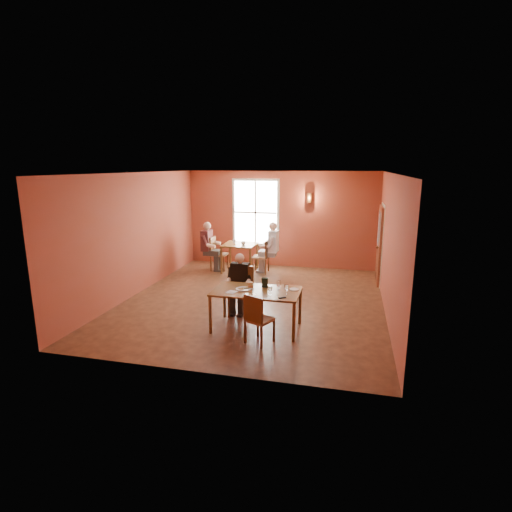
% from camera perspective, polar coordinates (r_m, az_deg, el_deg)
% --- Properties ---
extents(ground, '(6.00, 7.00, 0.01)m').
position_cam_1_polar(ground, '(9.64, -0.28, -6.36)').
color(ground, brown).
rests_on(ground, ground).
extents(wall_back, '(6.00, 0.04, 3.00)m').
position_cam_1_polar(wall_back, '(12.64, 3.53, 5.24)').
color(wall_back, brown).
rests_on(wall_back, ground).
extents(wall_front, '(6.00, 0.04, 3.00)m').
position_cam_1_polar(wall_front, '(6.00, -8.34, -3.47)').
color(wall_front, brown).
rests_on(wall_front, ground).
extents(wall_left, '(0.04, 7.00, 3.00)m').
position_cam_1_polar(wall_left, '(10.38, -16.61, 3.05)').
color(wall_left, brown).
rests_on(wall_left, ground).
extents(wall_right, '(0.04, 7.00, 3.00)m').
position_cam_1_polar(wall_right, '(9.03, 18.54, 1.51)').
color(wall_right, brown).
rests_on(wall_right, ground).
extents(ceiling, '(6.00, 7.00, 0.04)m').
position_cam_1_polar(ceiling, '(9.10, -0.30, 11.78)').
color(ceiling, white).
rests_on(ceiling, wall_back).
extents(window, '(1.36, 0.10, 1.96)m').
position_cam_1_polar(window, '(12.73, -0.07, 6.23)').
color(window, white).
rests_on(window, wall_back).
extents(door, '(0.12, 1.04, 2.10)m').
position_cam_1_polar(door, '(11.36, 17.16, 1.52)').
color(door, maroon).
rests_on(door, ground).
extents(wall_sconce, '(0.16, 0.16, 0.28)m').
position_cam_1_polar(wall_sconce, '(12.34, 7.65, 8.24)').
color(wall_sconce, brown).
rests_on(wall_sconce, wall_back).
extents(main_table, '(1.69, 0.95, 0.79)m').
position_cam_1_polar(main_table, '(7.92, 0.06, -7.67)').
color(main_table, brown).
rests_on(main_table, ground).
extents(chair_diner_main, '(0.46, 0.46, 1.05)m').
position_cam_1_polar(chair_diner_main, '(8.59, -2.18, -5.11)').
color(chair_diner_main, '#432411').
rests_on(chair_diner_main, ground).
extents(diner_main, '(0.50, 0.50, 1.26)m').
position_cam_1_polar(diner_main, '(8.53, -2.24, -4.49)').
color(diner_main, black).
rests_on(diner_main, ground).
extents(chair_empty, '(0.55, 0.55, 0.93)m').
position_cam_1_polar(chair_empty, '(7.30, 0.52, -8.90)').
color(chair_empty, brown).
rests_on(chair_empty, ground).
extents(plate_food, '(0.39, 0.39, 0.04)m').
position_cam_1_polar(plate_food, '(7.84, -1.81, -4.68)').
color(plate_food, silver).
rests_on(plate_food, main_table).
extents(sandwich, '(0.11, 0.10, 0.11)m').
position_cam_1_polar(sandwich, '(7.89, -0.77, -4.28)').
color(sandwich, '#DCBD71').
rests_on(sandwich, main_table).
extents(goblet_a, '(0.08, 0.08, 0.20)m').
position_cam_1_polar(goblet_a, '(7.79, 3.28, -4.17)').
color(goblet_a, white).
rests_on(goblet_a, main_table).
extents(goblet_b, '(0.08, 0.08, 0.21)m').
position_cam_1_polar(goblet_b, '(7.54, 4.39, -4.77)').
color(goblet_b, white).
rests_on(goblet_b, main_table).
extents(goblet_c, '(0.09, 0.09, 0.19)m').
position_cam_1_polar(goblet_c, '(7.51, 2.03, -4.88)').
color(goblet_c, white).
rests_on(goblet_c, main_table).
extents(menu_stand, '(0.12, 0.06, 0.20)m').
position_cam_1_polar(menu_stand, '(7.95, 1.27, -3.82)').
color(menu_stand, black).
rests_on(menu_stand, main_table).
extents(knife, '(0.20, 0.06, 0.00)m').
position_cam_1_polar(knife, '(7.58, -0.85, -5.45)').
color(knife, white).
rests_on(knife, main_table).
extents(napkin, '(0.23, 0.23, 0.01)m').
position_cam_1_polar(napkin, '(7.70, -3.51, -5.15)').
color(napkin, white).
rests_on(napkin, main_table).
extents(side_plate, '(0.23, 0.23, 0.01)m').
position_cam_1_polar(side_plate, '(7.86, 5.46, -4.77)').
color(side_plate, white).
rests_on(side_plate, main_table).
extents(sunglasses, '(0.14, 0.12, 0.02)m').
position_cam_1_polar(sunglasses, '(7.37, 3.78, -5.95)').
color(sunglasses, black).
rests_on(sunglasses, main_table).
extents(second_table, '(0.96, 0.96, 0.85)m').
position_cam_1_polar(second_table, '(12.13, -2.33, -0.24)').
color(second_table, brown).
rests_on(second_table, ground).
extents(chair_diner_white, '(0.45, 0.45, 1.01)m').
position_cam_1_polar(chair_diner_white, '(11.96, 0.66, -0.03)').
color(chair_diner_white, '#402915').
rests_on(chair_diner_white, ground).
extents(diner_white, '(0.59, 0.59, 1.48)m').
position_cam_1_polar(diner_white, '(11.90, 0.81, 1.07)').
color(diner_white, beige).
rests_on(diner_white, ground).
extents(chair_diner_maroon, '(0.45, 0.45, 1.03)m').
position_cam_1_polar(chair_diner_maroon, '(12.30, -5.25, 0.34)').
color(chair_diner_maroon, brown).
rests_on(chair_diner_maroon, ground).
extents(diner_maroon, '(0.58, 0.58, 1.45)m').
position_cam_1_polar(diner_maroon, '(12.27, -5.40, 1.30)').
color(diner_maroon, maroon).
rests_on(diner_maroon, ground).
extents(cup_a, '(0.13, 0.13, 0.10)m').
position_cam_1_polar(cup_a, '(11.92, -1.82, 1.86)').
color(cup_a, silver).
rests_on(cup_a, second_table).
extents(cup_b, '(0.12, 0.12, 0.11)m').
position_cam_1_polar(cup_b, '(12.17, -3.12, 2.09)').
color(cup_b, white).
rests_on(cup_b, second_table).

